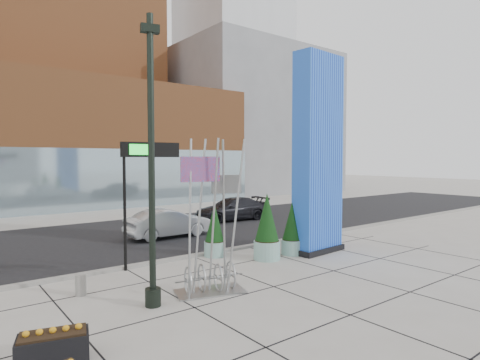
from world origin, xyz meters
TOP-DOWN VIEW (x-y plane):
  - ground at (0.00, 0.00)m, footprint 160.00×160.00m
  - street_asphalt at (0.00, 10.00)m, footprint 80.00×12.00m
  - curb_edge at (0.00, 4.00)m, footprint 80.00×0.30m
  - tower_podium at (1.00, 27.00)m, footprint 34.00×10.00m
  - tower_glass_front at (1.00, 22.20)m, footprint 34.00×0.60m
  - building_grey_parking at (26.00, 32.00)m, footprint 20.00×18.00m
  - building_pale_office at (36.00, 48.00)m, footprint 16.00×16.00m
  - blue_pylon at (5.89, 1.46)m, footprint 2.71×1.38m
  - lamp_post at (-2.86, -0.17)m, footprint 0.55×0.45m
  - public_art_sculpture at (-0.93, -0.19)m, footprint 2.33×1.62m
  - concrete_bollard at (-4.20, 2.00)m, footprint 0.33×0.33m
  - overhead_street_sign at (-1.26, 3.80)m, footprint 2.26×0.45m
  - round_planter_east at (4.63, 1.80)m, footprint 0.92×0.92m
  - round_planter_mid at (3.20, 1.82)m, footprint 1.10×1.10m
  - round_planter_west at (1.80, 3.60)m, footprint 0.90×0.90m
  - box_planter_north at (-5.86, -1.84)m, footprint 1.50×1.03m
  - car_silver_mid at (2.18, 8.50)m, footprint 4.54×1.60m
  - car_dark_east at (8.31, 11.17)m, footprint 5.36×2.53m

SIDE VIEW (x-z plane):
  - ground at x=0.00m, z-range 0.00..0.00m
  - street_asphalt at x=0.00m, z-range 0.00..0.02m
  - curb_edge at x=0.00m, z-range 0.00..0.12m
  - concrete_bollard at x=-4.20m, z-range 0.00..0.65m
  - box_planter_north at x=-5.86m, z-range -0.03..0.72m
  - car_silver_mid at x=2.18m, z-range 0.00..1.49m
  - car_dark_east at x=8.31m, z-range 0.00..1.51m
  - round_planter_west at x=1.80m, z-range -0.06..2.19m
  - round_planter_east at x=4.63m, z-range -0.06..2.23m
  - public_art_sculpture at x=-0.93m, z-range -1.14..3.66m
  - round_planter_mid at x=3.20m, z-range -0.07..2.68m
  - tower_glass_front at x=1.00m, z-range 0.00..5.00m
  - lamp_post at x=-2.86m, z-range -0.74..7.37m
  - overhead_street_sign at x=-1.26m, z-range 1.72..6.50m
  - blue_pylon at x=5.89m, z-range -0.15..8.58m
  - tower_podium at x=1.00m, z-range 0.00..11.00m
  - building_grey_parking at x=26.00m, z-range 0.00..18.00m
  - building_pale_office at x=36.00m, z-range 0.00..55.00m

